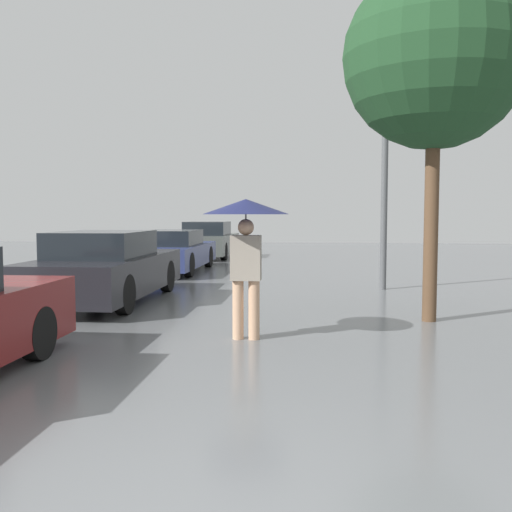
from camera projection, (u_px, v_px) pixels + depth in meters
pedestrian at (246, 225)px, 7.26m from camera, size 1.11×1.11×1.81m
parked_car_second at (106, 268)px, 10.53m from camera, size 1.75×4.45×1.30m
parked_car_third at (173, 252)px, 16.02m from camera, size 1.65×4.56×1.17m
parked_car_farthest at (208, 241)px, 21.28m from camera, size 1.75×4.38×1.34m
tree at (435, 58)px, 8.33m from camera, size 2.69×2.69×5.25m
street_lamp at (385, 162)px, 12.04m from camera, size 0.38×0.38×4.02m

